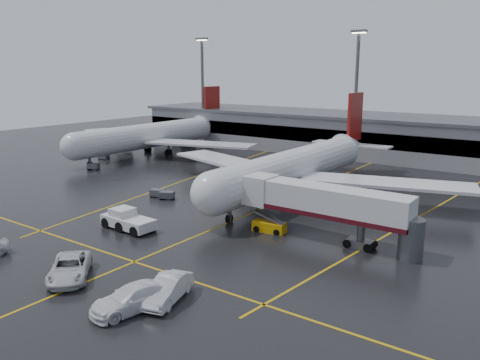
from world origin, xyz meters
The scene contains 21 objects.
ground centered at (0.00, 0.00, 0.00)m, with size 220.00×220.00×0.00m, color black.
apron_line_centre centered at (0.00, 0.00, 0.01)m, with size 0.25×90.00×0.02m, color gold.
apron_line_stop centered at (0.00, -22.00, 0.01)m, with size 60.00×0.25×0.02m, color gold.
apron_line_left centered at (-20.00, 10.00, 0.01)m, with size 0.25×70.00×0.02m, color gold.
apron_line_right centered at (18.00, 10.00, 0.01)m, with size 0.25×70.00×0.02m, color gold.
terminal centered at (0.00, 47.93, 4.32)m, with size 122.00×19.00×8.60m.
light_mast_left centered at (-45.00, 42.00, 14.47)m, with size 3.00×1.20×25.45m.
light_mast_mid centered at (-5.00, 42.00, 14.47)m, with size 3.00×1.20×25.45m.
main_airliner centered at (0.00, 9.70, 4.21)m, with size 48.80×45.60×14.10m.
second_airliner centered at (-42.00, 21.70, 4.21)m, with size 48.80×45.60×14.10m.
jet_bridge centered at (11.87, -6.00, 3.93)m, with size 19.90×3.40×6.05m.
pushback_tractor centered at (-8.02, -15.74, 0.97)m, with size 6.90×3.17×2.43m.
belt_loader centered at (5.69, -7.06, 0.58)m, with size 3.88×2.14×2.35m.
service_van_a centered at (-1.80, -27.74, 0.95)m, with size 3.14×6.81×1.89m, color silver.
service_van_b centered at (6.99, -28.43, 0.96)m, with size 2.69×6.63×1.92m, color white.
service_van_c centered at (8.06, -25.82, 0.95)m, with size 2.02×5.78×1.91m, color silver.
baggage_cart_a centered at (-13.50, -3.64, 0.63)m, with size 2.38×2.11×1.12m.
baggage_cart_b centered at (-15.48, -3.52, 0.63)m, with size 2.29×1.82×1.12m.
baggage_cart_c centered at (-13.42, 4.46, 0.63)m, with size 2.19×1.62×1.12m.
baggage_cart_d centered at (-45.91, 11.42, 0.63)m, with size 2.25×1.74×1.12m.
baggage_cart_e centered at (-39.13, 3.61, 0.63)m, with size 2.38×2.09×1.12m.
Camera 1 is at (33.03, -50.80, 17.73)m, focal length 35.95 mm.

